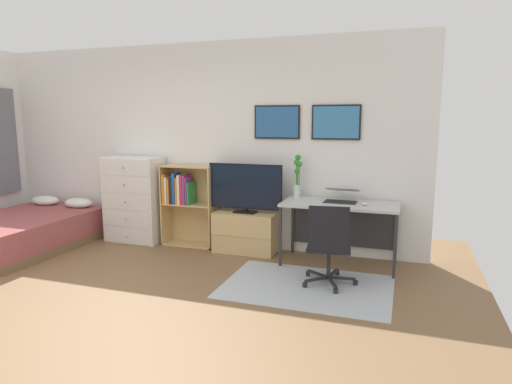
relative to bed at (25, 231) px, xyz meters
name	(u,v)px	position (x,y,z in m)	size (l,w,h in m)	color
ground_plane	(78,310)	(2.06, -1.41, -0.22)	(7.20, 7.20, 0.00)	brown
wall_back_with_posters	(198,145)	(2.08, 1.02, 1.13)	(6.12, 0.09, 2.70)	white
area_rug	(307,286)	(3.89, -0.18, -0.22)	(1.70, 1.20, 0.01)	#B2B7BC
bed	(25,231)	(0.00, 0.00, 0.00)	(1.39, 1.92, 0.57)	brown
dresser	(135,199)	(1.22, 0.74, 0.37)	(0.78, 0.46, 1.19)	white
bookshelf	(185,198)	(1.97, 0.81, 0.42)	(0.73, 0.30, 1.09)	tan
tv_stand	(246,232)	(2.87, 0.76, 0.03)	(0.80, 0.41, 0.52)	tan
television	(245,188)	(2.87, 0.74, 0.61)	(0.97, 0.16, 0.63)	black
desk	(341,212)	(4.09, 0.72, 0.39)	(1.33, 0.64, 0.74)	silver
office_chair	(329,243)	(4.09, -0.11, 0.23)	(0.57, 0.58, 0.86)	#232326
laptop	(341,196)	(4.09, 0.71, 0.58)	(0.40, 0.43, 0.17)	#B7B7BC
computer_mouse	(365,204)	(4.37, 0.60, 0.53)	(0.06, 0.10, 0.03)	silver
bamboo_vase	(297,177)	(3.52, 0.84, 0.77)	(0.10, 0.10, 0.53)	silver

